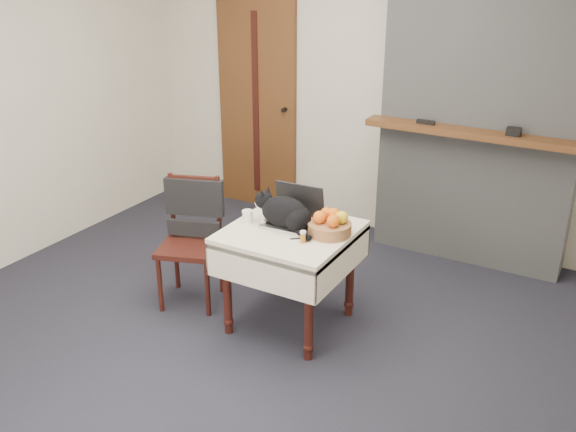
% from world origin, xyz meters
% --- Properties ---
extents(ground, '(4.50, 4.50, 0.00)m').
position_xyz_m(ground, '(0.00, 0.00, 0.00)').
color(ground, black).
rests_on(ground, ground).
extents(room_shell, '(4.52, 4.01, 2.61)m').
position_xyz_m(room_shell, '(0.00, 0.46, 1.76)').
color(room_shell, beige).
rests_on(room_shell, ground).
extents(door, '(0.82, 0.10, 2.00)m').
position_xyz_m(door, '(-1.20, 1.97, 1.00)').
color(door, brown).
rests_on(door, ground).
extents(chimney, '(1.62, 0.48, 2.60)m').
position_xyz_m(chimney, '(0.90, 1.85, 1.30)').
color(chimney, gray).
rests_on(chimney, ground).
extents(side_table, '(0.78, 0.78, 0.70)m').
position_xyz_m(side_table, '(0.15, 0.21, 0.59)').
color(side_table, black).
rests_on(side_table, ground).
extents(laptop, '(0.35, 0.31, 0.25)m').
position_xyz_m(laptop, '(0.13, 0.31, 0.76)').
color(laptop, '#B7B7BC').
rests_on(laptop, side_table).
extents(cat, '(0.49, 0.24, 0.24)m').
position_xyz_m(cat, '(0.11, 0.22, 0.80)').
color(cat, black).
rests_on(cat, side_table).
extents(cream_jar, '(0.07, 0.07, 0.08)m').
position_xyz_m(cream_jar, '(-0.15, 0.18, 0.74)').
color(cream_jar, white).
rests_on(cream_jar, side_table).
extents(pill_bottle, '(0.04, 0.04, 0.08)m').
position_xyz_m(pill_bottle, '(0.32, 0.08, 0.74)').
color(pill_bottle, '#AE6615').
rests_on(pill_bottle, side_table).
extents(fruit_basket, '(0.28, 0.28, 0.16)m').
position_xyz_m(fruit_basket, '(0.40, 0.28, 0.76)').
color(fruit_basket, '#9A663E').
rests_on(fruit_basket, side_table).
extents(desk_clutter, '(0.15, 0.08, 0.01)m').
position_xyz_m(desk_clutter, '(0.34, 0.22, 0.70)').
color(desk_clutter, black).
rests_on(desk_clutter, side_table).
extents(chair, '(0.52, 0.51, 0.91)m').
position_xyz_m(chair, '(-0.64, 0.21, 0.58)').
color(chair, black).
rests_on(chair, ground).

